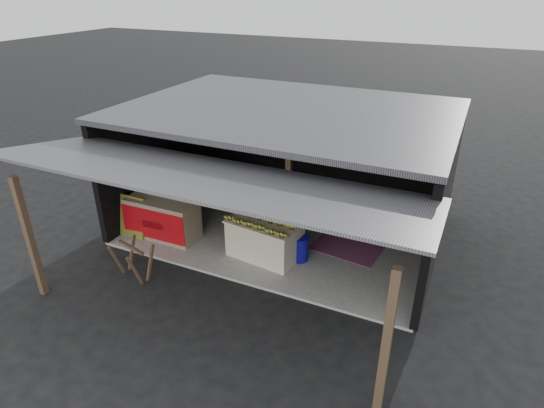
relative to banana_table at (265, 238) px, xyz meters
The scene contains 13 objects.
ground 1.19m from the banana_table, 95.67° to the right, with size 80.00×80.00×0.00m, color black.
concrete_slab 1.50m from the banana_table, 94.29° to the left, with size 7.00×5.00×0.06m, color gray.
shophouse 2.37m from the banana_table, 93.49° to the left, with size 7.40×7.29×3.02m.
banana_table is the anchor object (origin of this frame).
banana_pile 0.51m from the banana_table, 93.58° to the right, with size 1.44×0.86×0.17m, color gold, non-canonical shape.
white_crate 0.78m from the banana_table, 93.97° to the left, with size 0.88×0.61×0.97m.
neighbor_stall 2.56m from the banana_table, behind, with size 1.70×0.78×1.74m.
green_signboard 3.24m from the banana_table, behind, with size 0.67×0.04×1.01m, color black.
sawhorse 2.78m from the banana_table, 139.70° to the right, with size 0.81×0.80×0.76m.
water_barrel 0.80m from the banana_table, 12.55° to the left, with size 0.37×0.37×0.54m, color #0D0B7F.
plastic_chair 2.63m from the banana_table, 38.12° to the left, with size 0.50×0.50×0.96m.
magenta_rug 1.93m from the banana_table, 34.03° to the left, with size 1.50×1.00×0.01m, color #6A174D.
picture_frames 4.09m from the banana_table, 94.10° to the left, with size 1.62×0.04×0.46m.
Camera 1 is at (3.83, -6.58, 5.58)m, focal length 30.00 mm.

